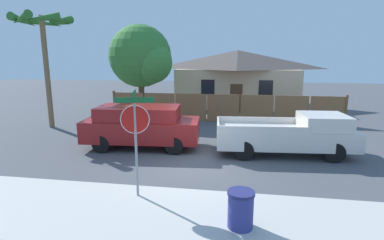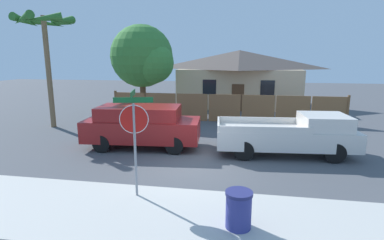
{
  "view_description": "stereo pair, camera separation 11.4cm",
  "coord_description": "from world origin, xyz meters",
  "px_view_note": "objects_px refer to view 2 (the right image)",
  "views": [
    {
      "loc": [
        1.57,
        -10.31,
        3.88
      ],
      "look_at": [
        -0.17,
        0.55,
        1.6
      ],
      "focal_mm": 28.0,
      "sensor_mm": 36.0,
      "label": 1
    },
    {
      "loc": [
        1.69,
        -10.29,
        3.88
      ],
      "look_at": [
        -0.17,
        0.55,
        1.6
      ],
      "focal_mm": 28.0,
      "sensor_mm": 36.0,
      "label": 2
    }
  ],
  "objects_px": {
    "palm_tree": "(45,30)",
    "orange_pickup": "(291,135)",
    "house": "(239,77)",
    "trash_bin": "(239,209)",
    "red_suv": "(142,125)",
    "stop_sign": "(134,125)",
    "oak_tree": "(144,58)"
  },
  "relations": [
    {
      "from": "palm_tree",
      "to": "orange_pickup",
      "type": "height_order",
      "value": "palm_tree"
    },
    {
      "from": "house",
      "to": "orange_pickup",
      "type": "relative_size",
      "value": 1.81
    },
    {
      "from": "trash_bin",
      "to": "orange_pickup",
      "type": "bearing_deg",
      "value": 71.15
    },
    {
      "from": "trash_bin",
      "to": "red_suv",
      "type": "bearing_deg",
      "value": 126.74
    },
    {
      "from": "red_suv",
      "to": "stop_sign",
      "type": "xyz_separation_m",
      "value": [
        1.4,
        -4.57,
        1.06
      ]
    },
    {
      "from": "palm_tree",
      "to": "house",
      "type": "bearing_deg",
      "value": 44.27
    },
    {
      "from": "red_suv",
      "to": "trash_bin",
      "type": "bearing_deg",
      "value": -57.93
    },
    {
      "from": "oak_tree",
      "to": "red_suv",
      "type": "distance_m",
      "value": 8.2
    },
    {
      "from": "oak_tree",
      "to": "stop_sign",
      "type": "relative_size",
      "value": 2.01
    },
    {
      "from": "house",
      "to": "red_suv",
      "type": "distance_m",
      "value": 13.67
    },
    {
      "from": "palm_tree",
      "to": "stop_sign",
      "type": "bearing_deg",
      "value": -44.25
    },
    {
      "from": "orange_pickup",
      "to": "trash_bin",
      "type": "height_order",
      "value": "orange_pickup"
    },
    {
      "from": "stop_sign",
      "to": "red_suv",
      "type": "bearing_deg",
      "value": 92.64
    },
    {
      "from": "red_suv",
      "to": "stop_sign",
      "type": "bearing_deg",
      "value": -77.67
    },
    {
      "from": "oak_tree",
      "to": "red_suv",
      "type": "height_order",
      "value": "oak_tree"
    },
    {
      "from": "red_suv",
      "to": "orange_pickup",
      "type": "height_order",
      "value": "red_suv"
    },
    {
      "from": "orange_pickup",
      "to": "stop_sign",
      "type": "xyz_separation_m",
      "value": [
        -4.89,
        -4.59,
        1.22
      ]
    },
    {
      "from": "house",
      "to": "red_suv",
      "type": "xyz_separation_m",
      "value": [
        -3.94,
        -13.02,
        -1.33
      ]
    },
    {
      "from": "house",
      "to": "oak_tree",
      "type": "bearing_deg",
      "value": -137.45
    },
    {
      "from": "house",
      "to": "palm_tree",
      "type": "relative_size",
      "value": 1.64
    },
    {
      "from": "red_suv",
      "to": "palm_tree",
      "type": "bearing_deg",
      "value": 150.17
    },
    {
      "from": "palm_tree",
      "to": "trash_bin",
      "type": "height_order",
      "value": "palm_tree"
    },
    {
      "from": "oak_tree",
      "to": "palm_tree",
      "type": "relative_size",
      "value": 0.98
    },
    {
      "from": "house",
      "to": "red_suv",
      "type": "bearing_deg",
      "value": -106.84
    },
    {
      "from": "red_suv",
      "to": "orange_pickup",
      "type": "relative_size",
      "value": 0.91
    },
    {
      "from": "oak_tree",
      "to": "orange_pickup",
      "type": "xyz_separation_m",
      "value": [
        8.55,
        -7.3,
        -3.06
      ]
    },
    {
      "from": "house",
      "to": "orange_pickup",
      "type": "height_order",
      "value": "house"
    },
    {
      "from": "red_suv",
      "to": "orange_pickup",
      "type": "bearing_deg",
      "value": -4.48
    },
    {
      "from": "oak_tree",
      "to": "house",
      "type": "bearing_deg",
      "value": 42.55
    },
    {
      "from": "palm_tree",
      "to": "stop_sign",
      "type": "distance_m",
      "value": 11.3
    },
    {
      "from": "stop_sign",
      "to": "trash_bin",
      "type": "bearing_deg",
      "value": -36.87
    },
    {
      "from": "stop_sign",
      "to": "orange_pickup",
      "type": "bearing_deg",
      "value": 28.8
    }
  ]
}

